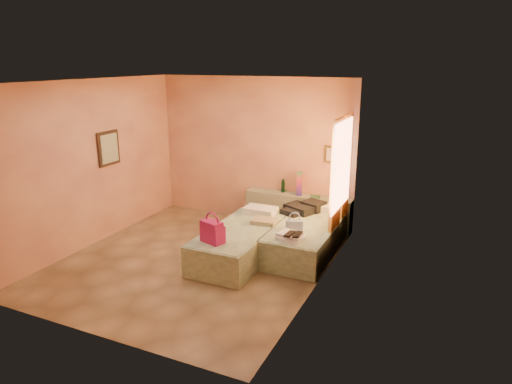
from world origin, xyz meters
TOP-DOWN VIEW (x-y plane):
  - ground at (0.00, 0.00)m, footprint 4.50×4.50m
  - room_walls at (0.21, 0.57)m, footprint 4.02×4.51m
  - headboard_ledge at (0.98, 2.10)m, footprint 2.05×0.30m
  - bed_left at (0.60, 0.40)m, footprint 0.90×2.00m
  - bed_right at (1.50, 1.05)m, footprint 0.90×2.00m
  - water_bottle at (0.65, 2.14)m, footprint 0.08×0.08m
  - rainbow_box at (1.00, 2.07)m, footprint 0.12×0.12m
  - small_dish at (0.64, 2.19)m, footprint 0.12×0.12m
  - green_book at (1.32, 2.06)m, footprint 0.22×0.19m
  - flower_vase at (1.77, 2.14)m, footprint 0.23×0.23m
  - magenta_handbag at (0.47, -0.26)m, footprint 0.40×0.30m
  - khaki_garment at (0.84, 0.80)m, footprint 0.42×0.35m
  - clothes_pile at (1.25, 1.58)m, footprint 0.68×0.68m
  - blue_handbag at (1.41, 0.68)m, footprint 0.29×0.21m
  - towel_stack at (1.49, 0.30)m, footprint 0.41×0.38m
  - sandal_pair at (1.55, 0.25)m, footprint 0.20×0.26m

SIDE VIEW (x-z plane):
  - ground at x=0.00m, z-range 0.00..0.00m
  - bed_left at x=0.60m, z-range 0.00..0.50m
  - bed_right at x=1.50m, z-range 0.00..0.50m
  - headboard_ledge at x=0.98m, z-range 0.00..0.65m
  - khaki_garment at x=0.84m, z-range 0.50..0.57m
  - towel_stack at x=1.49m, z-range 0.50..0.60m
  - clothes_pile at x=1.25m, z-range 0.50..0.67m
  - blue_handbag at x=1.41m, z-range 0.50..0.67m
  - sandal_pair at x=1.55m, z-range 0.60..0.63m
  - small_dish at x=0.64m, z-range 0.65..0.68m
  - green_book at x=1.32m, z-range 0.65..0.68m
  - magenta_handbag at x=0.47m, z-range 0.50..0.83m
  - flower_vase at x=1.77m, z-range 0.65..0.89m
  - water_bottle at x=0.65m, z-range 0.65..0.90m
  - rainbow_box at x=1.00m, z-range 0.65..1.10m
  - room_walls at x=0.21m, z-range 0.38..3.19m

